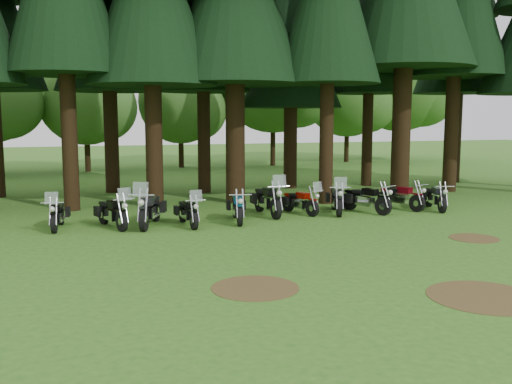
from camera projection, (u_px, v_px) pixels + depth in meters
ground at (342, 254)px, 14.41m from camera, size 120.00×120.00×0.00m
pine_back_4 at (291, 16)px, 27.07m from camera, size 4.94×4.94×13.78m
decid_3 at (90, 100)px, 35.87m from camera, size 6.12×5.95×7.65m
decid_4 at (185, 104)px, 39.04m from camera, size 5.93×5.76×7.41m
decid_5 at (279, 78)px, 40.39m from camera, size 8.45×8.21×10.56m
decid_6 at (352, 95)px, 43.85m from camera, size 7.06×6.86×8.82m
decid_7 at (406, 82)px, 45.03m from camera, size 8.44×8.20×10.55m
dirt_patch_0 at (255, 288)px, 11.57m from camera, size 1.80×1.80×0.01m
dirt_patch_1 at (474, 238)px, 16.33m from camera, size 1.40×1.40×0.01m
dirt_patch_2 at (485, 297)px, 10.98m from camera, size 2.20×2.20×0.01m
motorcycle_0 at (57, 215)px, 17.67m from camera, size 0.54×2.04×1.28m
motorcycle_1 at (112, 213)px, 17.85m from camera, size 0.89×2.15×1.37m
motorcycle_2 at (150, 210)px, 18.09m from camera, size 1.18×2.39×1.55m
motorcycle_3 at (188, 213)px, 18.15m from camera, size 0.40×2.02×1.27m
motorcycle_4 at (237, 208)px, 18.88m from camera, size 0.58×2.16×0.89m
motorcycle_5 at (268, 201)px, 20.12m from camera, size 0.46×2.46×1.55m
motorcycle_6 at (300, 202)px, 20.42m from camera, size 0.78×1.97×1.25m
motorcycle_7 at (337, 200)px, 20.54m from camera, size 1.06×2.22×1.43m
motorcycle_8 at (366, 200)px, 20.71m from camera, size 0.93×2.11×0.90m
motorcycle_9 at (400, 198)px, 21.45m from camera, size 0.83×2.05×0.86m
motorcycle_10 at (435, 198)px, 21.36m from camera, size 0.74×2.04×0.85m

